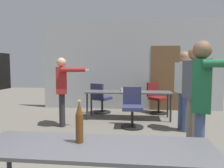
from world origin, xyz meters
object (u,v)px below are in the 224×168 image
at_px(person_right_polo, 184,83).
at_px(person_far_watching, 195,87).
at_px(person_left_plaid, 62,85).
at_px(office_chair_far_right, 132,109).
at_px(office_chair_mid_tucked, 101,99).
at_px(beer_bottle, 79,123).
at_px(drink_cup, 122,90).
at_px(office_chair_side_rolled, 157,99).
at_px(person_center_tall, 202,94).

height_order(person_right_polo, person_far_watching, person_far_watching).
bearing_deg(person_left_plaid, person_far_watching, 52.32).
bearing_deg(person_far_watching, office_chair_far_right, -149.74).
distance_m(person_far_watching, office_chair_far_right, 1.69).
height_order(person_left_plaid, office_chair_mid_tucked, person_left_plaid).
xyz_separation_m(beer_bottle, drink_cup, (0.12, 3.82, -0.13)).
xyz_separation_m(office_chair_far_right, office_chair_side_rolled, (0.70, 1.57, -0.00)).
distance_m(person_far_watching, drink_cup, 2.25).
bearing_deg(beer_bottle, office_chair_mid_tucked, 97.09).
xyz_separation_m(person_center_tall, beer_bottle, (-1.33, -1.03, -0.15)).
xyz_separation_m(person_far_watching, beer_bottle, (-1.51, -2.07, -0.14)).
height_order(office_chair_side_rolled, beer_bottle, beer_bottle).
relative_size(person_left_plaid, person_far_watching, 0.92).
xyz_separation_m(person_left_plaid, beer_bottle, (1.23, -3.08, -0.05)).
distance_m(person_left_plaid, person_center_tall, 3.29).
distance_m(person_left_plaid, person_right_polo, 2.76).
bearing_deg(person_right_polo, person_left_plaid, -107.90).
xyz_separation_m(person_left_plaid, office_chair_mid_tucked, (0.66, 1.48, -0.55)).
bearing_deg(person_right_polo, office_chair_mid_tucked, -142.90).
relative_size(person_left_plaid, office_chair_mid_tucked, 1.78).
distance_m(person_center_tall, office_chair_mid_tucked, 4.07).
bearing_deg(office_chair_side_rolled, person_far_watching, 55.31).
relative_size(person_far_watching, drink_cup, 16.98).
distance_m(person_center_tall, beer_bottle, 1.69).
bearing_deg(office_chair_mid_tucked, office_chair_side_rolled, 32.78).
bearing_deg(office_chair_side_rolled, beer_bottle, 33.61).
height_order(person_far_watching, beer_bottle, person_far_watching).
relative_size(person_left_plaid, drink_cup, 15.65).
height_order(office_chair_far_right, office_chair_side_rolled, office_chair_far_right).
height_order(person_left_plaid, drink_cup, person_left_plaid).
bearing_deg(drink_cup, office_chair_side_rolled, 43.20).
bearing_deg(person_center_tall, person_far_watching, -176.74).
distance_m(person_left_plaid, office_chair_mid_tucked, 1.71).
distance_m(office_chair_far_right, beer_bottle, 3.24).
distance_m(person_right_polo, person_center_tall, 1.99).
relative_size(person_center_tall, office_chair_far_right, 1.89).
relative_size(person_far_watching, office_chair_side_rolled, 1.91).
bearing_deg(office_chair_far_right, drink_cup, -68.35).
relative_size(person_right_polo, drink_cup, 16.77).
height_order(office_chair_side_rolled, office_chair_mid_tucked, office_chair_side_rolled).
bearing_deg(person_left_plaid, beer_bottle, 4.35).
distance_m(person_left_plaid, office_chair_side_rolled, 2.93).
height_order(person_right_polo, office_chair_far_right, person_right_polo).
height_order(person_right_polo, beer_bottle, person_right_polo).
relative_size(person_right_polo, office_chair_mid_tucked, 1.91).
xyz_separation_m(person_left_plaid, drink_cup, (1.35, 0.73, -0.18)).
bearing_deg(person_right_polo, office_chair_side_rolled, 177.23).
distance_m(person_left_plaid, beer_bottle, 3.32).
bearing_deg(beer_bottle, person_right_polo, 63.02).
relative_size(person_far_watching, office_chair_mid_tucked, 1.93).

